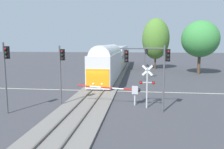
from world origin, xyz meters
name	(u,v)px	position (x,y,z in m)	size (l,w,h in m)	color
ground_plane	(99,91)	(0.00, 0.00, 0.00)	(220.00, 220.00, 0.00)	#3D3D42
road_centre_stripe	(99,91)	(0.00, 0.00, 0.00)	(44.00, 0.20, 0.01)	beige
railway_track	(99,90)	(0.00, 0.00, 0.10)	(4.40, 80.00, 0.32)	slate
commuter_train	(114,58)	(0.00, 17.48, 2.79)	(3.04, 39.81, 5.16)	silver
crossing_gate_near	(128,90)	(3.79, -6.02, 1.43)	(5.94, 0.40, 1.83)	#B7B7BC
crossing_signal_mast	(147,81)	(5.53, -6.85, 2.43)	(1.36, 0.44, 3.98)	#B2B2B7
traffic_signal_median	(61,66)	(-2.16, -7.13, 3.71)	(0.53, 0.38, 5.54)	#4C4C51
traffic_signal_near_right	(152,62)	(5.83, -7.93, 4.20)	(4.10, 0.38, 5.59)	#4C4C51
traffic_signal_near_left	(6,67)	(-5.84, -9.79, 3.90)	(0.53, 0.38, 5.84)	#4C4C51
traffic_signal_far_side	(146,57)	(5.80, 9.34, 3.56)	(0.53, 0.38, 5.31)	#4C4C51
maple_right_background	(200,39)	(15.80, 16.78, 6.46)	(6.73, 6.73, 9.80)	#4C3828
elm_centre_background	(156,39)	(8.35, 24.51, 6.63)	(5.92, 5.92, 11.07)	#4C3828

